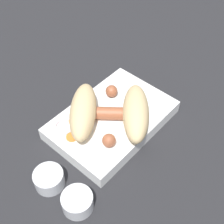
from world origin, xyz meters
name	(u,v)px	position (x,y,z in m)	size (l,w,h in m)	color
ground_plane	(112,124)	(0.00, 0.00, 0.00)	(3.00, 3.00, 0.00)	#232326
food_tray	(112,120)	(0.00, 0.00, 0.01)	(0.25, 0.17, 0.03)	white
bread_roll	(109,112)	(0.01, 0.01, 0.06)	(0.21, 0.21, 0.05)	#DBBC84
sausage	(110,114)	(0.01, 0.00, 0.04)	(0.13, 0.12, 0.03)	#9E5638
pickled_veggies	(69,127)	(0.08, -0.04, 0.03)	(0.06, 0.07, 0.01)	orange
condiment_cup_near	(49,179)	(0.18, 0.01, 0.01)	(0.05, 0.05, 0.03)	silver
condiment_cup_far	(78,202)	(0.18, 0.08, 0.01)	(0.05, 0.05, 0.03)	silver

